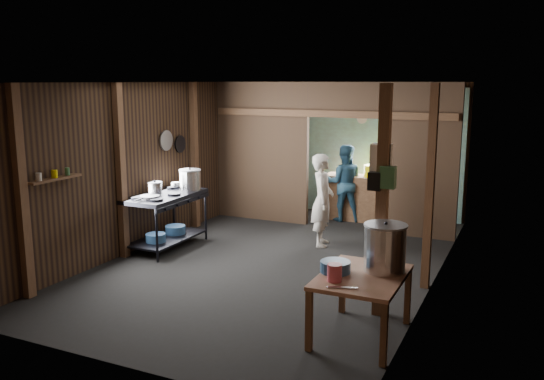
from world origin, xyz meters
The scene contains 43 objects.
floor centered at (0.00, 0.00, 0.00)m, with size 4.50×7.00×0.00m, color black.
ceiling centered at (0.00, 0.00, 2.60)m, with size 4.50×7.00×0.00m, color #4B463F.
wall_back centered at (0.00, 3.50, 1.30)m, with size 4.50×0.00×2.60m, color #422C19.
wall_front centered at (0.00, -3.50, 1.30)m, with size 4.50×0.00×2.60m, color #422C19.
wall_left centered at (-2.25, 0.00, 1.30)m, with size 0.00×7.00×2.60m, color #422C19.
wall_right centered at (2.25, 0.00, 1.30)m, with size 0.00×7.00×2.60m, color #422C19.
partition_left centered at (-1.32, 2.20, 1.30)m, with size 1.85×0.10×2.60m, color #49331E.
partition_right centered at (1.57, 2.20, 1.30)m, with size 1.35×0.10×2.60m, color #49331E.
partition_header centered at (0.25, 2.20, 2.30)m, with size 1.30×0.10×0.60m, color #49331E.
turquoise_panel centered at (0.00, 3.44, 1.25)m, with size 4.40×0.06×2.50m, color #80C9C5.
back_counter centered at (0.30, 2.95, 0.42)m, with size 1.20×0.50×0.85m, color brown.
wall_clock centered at (0.25, 3.40, 1.90)m, with size 0.20×0.20×0.03m, color silver.
post_left_a centered at (-2.18, -2.60, 1.30)m, with size 0.10×0.12×2.60m, color brown.
post_left_b centered at (-2.18, -0.80, 1.30)m, with size 0.10×0.12×2.60m, color brown.
post_left_c centered at (-2.18, 1.20, 1.30)m, with size 0.10×0.12×2.60m, color brown.
post_right centered at (2.18, -0.20, 1.30)m, with size 0.10×0.12×2.60m, color brown.
post_free centered at (1.85, -1.30, 1.30)m, with size 0.12×0.12×2.60m, color brown.
cross_beam centered at (0.00, 2.15, 2.05)m, with size 4.40×0.12×0.12m, color brown.
pan_lid_big centered at (-2.21, 0.40, 1.65)m, with size 0.34×0.34×0.03m, color gray.
pan_lid_small centered at (-2.21, 0.80, 1.55)m, with size 0.30×0.30×0.03m, color black.
wall_shelf centered at (-2.15, -2.10, 1.40)m, with size 0.14×0.80×0.03m, color brown.
jar_white centered at (-2.15, -2.35, 1.47)m, with size 0.07×0.07×0.10m, color silver.
jar_yellow centered at (-2.15, -2.10, 1.47)m, with size 0.08×0.08×0.10m, color #F0D602.
jar_green centered at (-2.15, -1.88, 1.47)m, with size 0.06×0.06×0.10m, color #3B7342.
bag_white centered at (1.80, -1.22, 1.78)m, with size 0.22×0.15×0.32m, color silver.
bag_green centered at (1.92, -1.36, 1.60)m, with size 0.16×0.12×0.24m, color #3B7342.
bag_black centered at (1.78, -1.38, 1.55)m, with size 0.14×0.10×0.20m, color black.
gas_range centered at (-1.88, -0.15, 0.44)m, with size 0.76×1.48×0.87m, color black, non-canonical shape.
prep_table centered at (1.83, -1.95, 0.34)m, with size 0.83×1.13×0.67m, color tan, non-canonical shape.
stove_pot_large centered at (-1.71, 0.32, 1.03)m, with size 0.36×0.36×0.36m, color silver, non-canonical shape.
stove_pot_med centered at (-2.05, -0.17, 0.95)m, with size 0.23×0.23×0.21m, color silver, non-canonical shape.
stove_saucepan centered at (-2.05, 0.39, 0.92)m, with size 0.14×0.14×0.09m, color silver.
frying_pan centered at (-1.88, -0.54, 0.90)m, with size 0.29×0.51×0.07m, color gray, non-canonical shape.
blue_tub_front centered at (-1.88, -0.43, 0.23)m, with size 0.31×0.31×0.13m, color #2E5480.
blue_tub_back centered at (-1.88, 0.10, 0.23)m, with size 0.33×0.33×0.13m, color #2E5480.
stock_pot centered at (2.00, -1.73, 0.91)m, with size 0.45×0.45×0.52m, color silver, non-canonical shape.
wash_basin centered at (1.55, -1.98, 0.73)m, with size 0.32×0.32×0.12m, color #2E5480.
pink_bucket centered at (1.63, -2.24, 0.76)m, with size 0.15×0.15×0.18m, color #CC4B5B.
knife centered at (1.76, -2.39, 0.68)m, with size 0.30×0.04×0.01m, color silver.
yellow_tub centered at (0.65, 2.95, 0.96)m, with size 0.40×0.40×0.22m, color #F0D602.
red_cup centered at (0.04, 2.95, 0.93)m, with size 0.13×0.13×0.16m, color #AC050B.
cook centered at (0.31, 1.04, 0.74)m, with size 0.54×0.36×1.49m, color silver.
worker_back centered at (0.12, 2.78, 0.73)m, with size 0.71×0.55×1.45m, color #29536F.
Camera 1 is at (3.32, -7.34, 2.63)m, focal length 37.46 mm.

